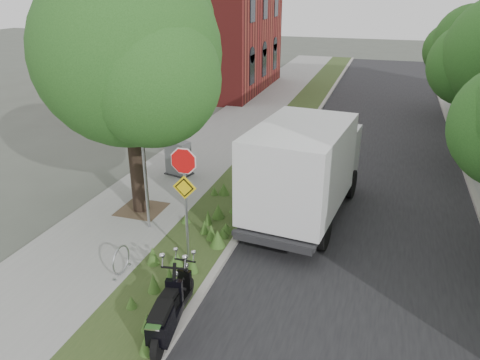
# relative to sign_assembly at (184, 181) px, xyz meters

# --- Properties ---
(ground) EXTENTS (120.00, 120.00, 0.00)m
(ground) POSITION_rel_sign_assembly_xyz_m (1.40, -0.58, -2.33)
(ground) COLOR #4C5147
(ground) RESTS_ON ground
(sidewalk_near) EXTENTS (3.50, 60.00, 0.12)m
(sidewalk_near) POSITION_rel_sign_assembly_xyz_m (-2.85, 9.42, -2.27)
(sidewalk_near) COLOR gray
(sidewalk_near) RESTS_ON ground
(verge) EXTENTS (2.00, 60.00, 0.12)m
(verge) POSITION_rel_sign_assembly_xyz_m (-0.10, 9.42, -2.27)
(verge) COLOR #2F441D
(verge) RESTS_ON ground
(kerb_near) EXTENTS (0.20, 60.00, 0.13)m
(kerb_near) POSITION_rel_sign_assembly_xyz_m (0.90, 9.42, -2.26)
(kerb_near) COLOR #9E9991
(kerb_near) RESTS_ON ground
(road) EXTENTS (7.00, 60.00, 0.01)m
(road) POSITION_rel_sign_assembly_xyz_m (4.40, 9.42, -2.32)
(road) COLOR black
(road) RESTS_ON ground
(kerb_far) EXTENTS (0.20, 60.00, 0.13)m
(kerb_far) POSITION_rel_sign_assembly_xyz_m (7.90, 9.42, -2.26)
(kerb_far) COLOR #9E9991
(kerb_far) RESTS_ON ground
(street_tree_main) EXTENTS (6.21, 5.54, 7.66)m
(street_tree_main) POSITION_rel_sign_assembly_xyz_m (-2.68, 2.28, 2.48)
(street_tree_main) COLOR black
(street_tree_main) RESTS_ON ground
(bare_post) EXTENTS (0.08, 0.08, 4.00)m
(bare_post) POSITION_rel_sign_assembly_xyz_m (-1.80, 1.22, -0.21)
(bare_post) COLOR #A5A8AD
(bare_post) RESTS_ON ground
(bike_hoop) EXTENTS (0.06, 0.78, 0.77)m
(bike_hoop) POSITION_rel_sign_assembly_xyz_m (-1.30, -1.18, -1.83)
(bike_hoop) COLOR #A5A8AD
(bike_hoop) RESTS_ON ground
(sign_assembly) EXTENTS (0.94, 0.08, 3.22)m
(sign_assembly) POSITION_rel_sign_assembly_xyz_m (0.00, 0.00, 0.00)
(sign_assembly) COLOR #A5A8AD
(sign_assembly) RESTS_ON ground
(brick_building) EXTENTS (9.40, 10.40, 8.30)m
(brick_building) POSITION_rel_sign_assembly_xyz_m (-8.10, 21.42, 1.88)
(brick_building) COLOR maroon
(brick_building) RESTS_ON ground
(far_tree_c) EXTENTS (4.37, 3.89, 5.93)m
(far_tree_c) POSITION_rel_sign_assembly_xyz_m (8.34, 17.46, 1.63)
(far_tree_c) COLOR black
(far_tree_c) RESTS_ON ground
(scooter_near) EXTENTS (0.36, 1.70, 0.81)m
(scooter_near) POSITION_rel_sign_assembly_xyz_m (0.70, -2.40, -1.81)
(scooter_near) COLOR black
(scooter_near) RESTS_ON ground
(scooter_far) EXTENTS (0.60, 1.96, 0.94)m
(scooter_far) POSITION_rel_sign_assembly_xyz_m (0.83, -3.08, -1.75)
(scooter_far) COLOR black
(scooter_far) RESTS_ON ground
(box_truck) EXTENTS (2.95, 6.18, 2.70)m
(box_truck) POSITION_rel_sign_assembly_xyz_m (2.44, 3.47, -0.57)
(box_truck) COLOR #262628
(box_truck) RESTS_ON ground
(utility_cabinet) EXTENTS (1.11, 0.87, 1.30)m
(utility_cabinet) POSITION_rel_sign_assembly_xyz_m (-2.72, 5.42, -1.58)
(utility_cabinet) COLOR #262628
(utility_cabinet) RESTS_ON ground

